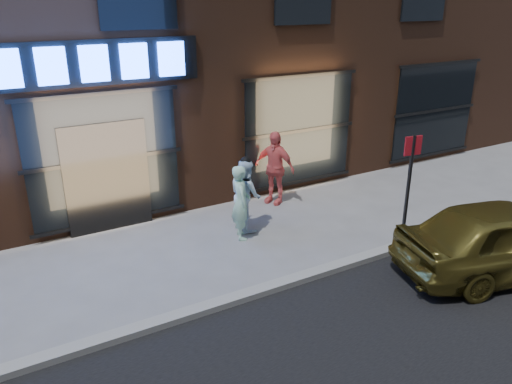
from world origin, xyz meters
TOP-DOWN VIEW (x-y plane):
  - ground at (0.00, 0.00)m, footprint 90.00×90.00m
  - curb at (0.00, 0.00)m, footprint 60.00×0.25m
  - man_bowtie at (2.29, 2.11)m, footprint 0.55×0.68m
  - man_cap at (2.60, 2.47)m, footprint 0.64×0.80m
  - passerby at (3.93, 3.44)m, footprint 0.91×1.15m
  - gold_sedan at (5.82, -1.61)m, footprint 4.41×2.65m
  - sign_post at (4.98, 0.10)m, footprint 0.38×0.10m

SIDE VIEW (x-z plane):
  - ground at x=0.00m, z-range 0.00..0.00m
  - curb at x=0.00m, z-range 0.00..0.12m
  - gold_sedan at x=5.82m, z-range 0.00..1.41m
  - man_cap at x=2.60m, z-range 0.00..1.60m
  - man_bowtie at x=2.29m, z-range 0.00..1.62m
  - passerby at x=3.93m, z-range 0.00..1.82m
  - sign_post at x=4.98m, z-range 0.25..2.61m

